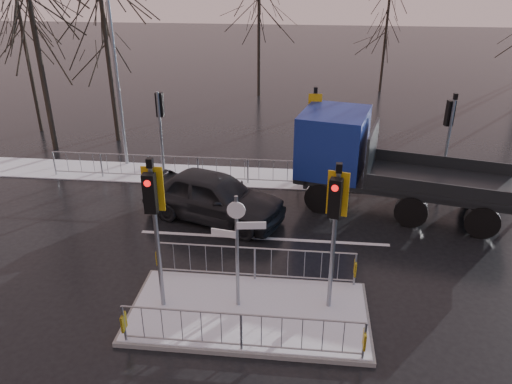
# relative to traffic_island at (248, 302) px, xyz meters

# --- Properties ---
(ground) EXTENTS (120.00, 120.00, 0.00)m
(ground) POSITION_rel_traffic_island_xyz_m (0.01, -0.01, -0.39)
(ground) COLOR black
(ground) RESTS_ON ground
(snow_verge) EXTENTS (30.00, 2.00, 0.04)m
(snow_verge) POSITION_rel_traffic_island_xyz_m (0.01, 8.59, -0.37)
(snow_verge) COLOR white
(snow_verge) RESTS_ON ground
(lane_markings) EXTENTS (8.00, 11.38, 0.01)m
(lane_markings) POSITION_rel_traffic_island_xyz_m (0.01, -0.34, -0.39)
(lane_markings) COLOR silver
(lane_markings) RESTS_ON ground
(traffic_island) EXTENTS (6.00, 3.04, 4.15)m
(traffic_island) POSITION_rel_traffic_island_xyz_m (0.00, 0.00, 0.00)
(traffic_island) COLOR slate
(traffic_island) RESTS_ON ground
(far_kerb_fixtures) EXTENTS (18.00, 0.65, 3.83)m
(far_kerb_fixtures) POSITION_rel_traffic_island_xyz_m (0.31, 8.08, 0.63)
(far_kerb_fixtures) COLOR gray
(far_kerb_fixtures) RESTS_ON ground
(car_far_lane) EXTENTS (5.31, 3.50, 1.68)m
(car_far_lane) POSITION_rel_traffic_island_xyz_m (-1.78, 4.98, 0.45)
(car_far_lane) COLOR black
(car_far_lane) RESTS_ON ground
(flatbed_truck) EXTENTS (7.64, 4.21, 3.35)m
(flatbed_truck) POSITION_rel_traffic_island_xyz_m (3.21, 6.72, 1.39)
(flatbed_truck) COLOR black
(flatbed_truck) RESTS_ON ground
(tree_near_a) EXTENTS (4.75, 4.75, 8.97)m
(tree_near_a) POSITION_rel_traffic_island_xyz_m (-10.49, 10.99, 5.72)
(tree_near_a) COLOR black
(tree_near_a) RESTS_ON ground
(tree_near_b) EXTENTS (4.00, 4.00, 7.55)m
(tree_near_b) POSITION_rel_traffic_island_xyz_m (-7.99, 12.49, 4.76)
(tree_near_b) COLOR black
(tree_near_b) RESTS_ON ground
(tree_near_c) EXTENTS (3.50, 3.50, 6.61)m
(tree_near_c) POSITION_rel_traffic_island_xyz_m (-12.49, 13.49, 4.11)
(tree_near_c) COLOR black
(tree_near_c) RESTS_ON ground
(tree_far_a) EXTENTS (3.75, 3.75, 7.08)m
(tree_far_a) POSITION_rel_traffic_island_xyz_m (-1.99, 21.99, 4.43)
(tree_far_a) COLOR black
(tree_far_a) RESTS_ON ground
(tree_far_b) EXTENTS (3.25, 3.25, 6.14)m
(tree_far_b) POSITION_rel_traffic_island_xyz_m (6.01, 23.99, 3.79)
(tree_far_b) COLOR black
(tree_far_b) RESTS_ON ground
(street_lamp_left) EXTENTS (1.25, 0.18, 8.20)m
(street_lamp_left) POSITION_rel_traffic_island_xyz_m (-6.42, 9.49, 4.10)
(street_lamp_left) COLOR gray
(street_lamp_left) RESTS_ON ground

